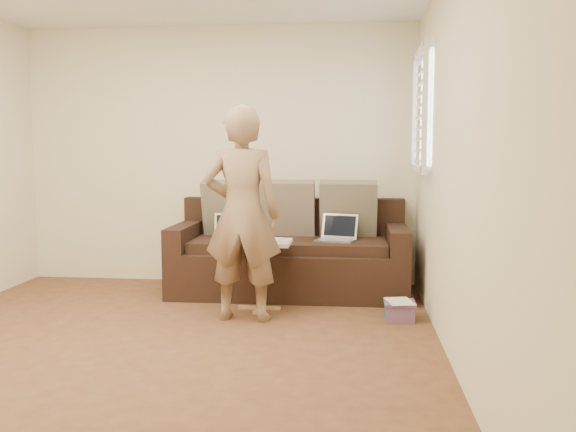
# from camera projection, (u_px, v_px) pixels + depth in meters

# --- Properties ---
(floor) EXTENTS (4.50, 4.50, 0.00)m
(floor) POSITION_uv_depth(u_px,v_px,m) (150.00, 350.00, 4.22)
(floor) COLOR #53311F
(floor) RESTS_ON ground
(wall_back) EXTENTS (4.00, 0.00, 4.00)m
(wall_back) POSITION_uv_depth(u_px,v_px,m) (219.00, 156.00, 6.30)
(wall_back) COLOR beige
(wall_back) RESTS_ON ground
(wall_right) EXTENTS (0.00, 4.50, 4.50)m
(wall_right) POSITION_uv_depth(u_px,v_px,m) (454.00, 159.00, 3.87)
(wall_right) COLOR beige
(wall_right) RESTS_ON ground
(window_blinds) EXTENTS (0.12, 0.88, 1.08)m
(window_blinds) POSITION_uv_depth(u_px,v_px,m) (422.00, 110.00, 5.31)
(window_blinds) COLOR white
(window_blinds) RESTS_ON wall_right
(sofa) EXTENTS (2.20, 0.95, 0.85)m
(sofa) POSITION_uv_depth(u_px,v_px,m) (289.00, 249.00, 5.84)
(sofa) COLOR black
(sofa) RESTS_ON ground
(pillow_left) EXTENTS (0.55, 0.29, 0.57)m
(pillow_left) POSITION_uv_depth(u_px,v_px,m) (231.00, 208.00, 6.06)
(pillow_left) COLOR #6D6450
(pillow_left) RESTS_ON sofa
(pillow_mid) EXTENTS (0.55, 0.27, 0.57)m
(pillow_mid) POSITION_uv_depth(u_px,v_px,m) (286.00, 209.00, 6.01)
(pillow_mid) COLOR #6E5C4E
(pillow_mid) RESTS_ON sofa
(pillow_right) EXTENTS (0.55, 0.28, 0.57)m
(pillow_right) POSITION_uv_depth(u_px,v_px,m) (348.00, 209.00, 5.96)
(pillow_right) COLOR #6D6450
(pillow_right) RESTS_ON sofa
(laptop_silver) EXTENTS (0.40, 0.34, 0.23)m
(laptop_silver) POSITION_uv_depth(u_px,v_px,m) (336.00, 241.00, 5.70)
(laptop_silver) COLOR #B7BABC
(laptop_silver) RESTS_ON sofa
(laptop_white) EXTENTS (0.35, 0.27, 0.25)m
(laptop_white) POSITION_uv_depth(u_px,v_px,m) (230.00, 240.00, 5.78)
(laptop_white) COLOR white
(laptop_white) RESTS_ON sofa
(person) EXTENTS (0.64, 0.45, 1.72)m
(person) POSITION_uv_depth(u_px,v_px,m) (242.00, 214.00, 4.89)
(person) COLOR olive
(person) RESTS_ON ground
(side_table) EXTENTS (0.54, 0.38, 0.59)m
(side_table) POSITION_uv_depth(u_px,v_px,m) (259.00, 275.00, 5.26)
(side_table) COLOR silver
(side_table) RESTS_ON ground
(drinking_glass) EXTENTS (0.07, 0.07, 0.12)m
(drinking_glass) POSITION_uv_depth(u_px,v_px,m) (238.00, 232.00, 5.31)
(drinking_glass) COLOR silver
(drinking_glass) RESTS_ON side_table
(scissors) EXTENTS (0.20, 0.14, 0.02)m
(scissors) POSITION_uv_depth(u_px,v_px,m) (264.00, 240.00, 5.18)
(scissors) COLOR silver
(scissors) RESTS_ON side_table
(paper_on_table) EXTENTS (0.25, 0.33, 0.00)m
(paper_on_table) POSITION_uv_depth(u_px,v_px,m) (267.00, 240.00, 5.26)
(paper_on_table) COLOR white
(paper_on_table) RESTS_ON side_table
(striped_box) EXTENTS (0.25, 0.25, 0.16)m
(striped_box) POSITION_uv_depth(u_px,v_px,m) (399.00, 310.00, 4.94)
(striped_box) COLOR #C11C84
(striped_box) RESTS_ON ground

